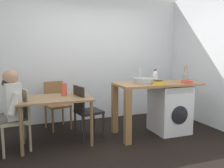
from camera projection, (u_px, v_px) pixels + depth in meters
ground_plane at (119, 149)px, 3.24m from camera, size 5.46×5.46×0.00m
wall_back at (90, 58)px, 4.70m from camera, size 4.60×0.10×2.70m
dining_table at (56, 103)px, 3.42m from camera, size 1.10×0.76×0.74m
chair_person_seat at (18, 116)px, 3.18m from camera, size 0.51×0.51×0.90m
chair_opposite at (85, 109)px, 3.63m from camera, size 0.47×0.47×0.90m
chair_spare_by_wall at (56, 102)px, 4.18m from camera, size 0.50×0.50×0.90m
seated_person at (5, 107)px, 3.06m from camera, size 0.56×0.54×1.20m
kitchen_counter at (147, 92)px, 3.77m from camera, size 1.50×0.68×0.92m
washing_machine at (169, 109)px, 3.97m from camera, size 0.60×0.61×0.86m
sink_basin at (144, 81)px, 3.73m from camera, size 0.38×0.38×0.09m
tap at (140, 75)px, 3.88m from camera, size 0.02×0.02×0.28m
bottle_tall_green at (155, 77)px, 3.89m from camera, size 0.07×0.07×0.23m
bottle_squat_brown at (156, 76)px, 4.10m from camera, size 0.08×0.08×0.22m
mixing_bowl at (158, 82)px, 3.59m from camera, size 0.22×0.22×0.06m
utensil_crock at (185, 77)px, 4.07m from camera, size 0.11×0.11×0.30m
colander at (187, 81)px, 3.76m from camera, size 0.20×0.20×0.06m
vase at (64, 89)px, 3.54m from camera, size 0.09×0.09×0.21m
scissors at (158, 83)px, 3.71m from camera, size 0.15×0.06×0.01m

